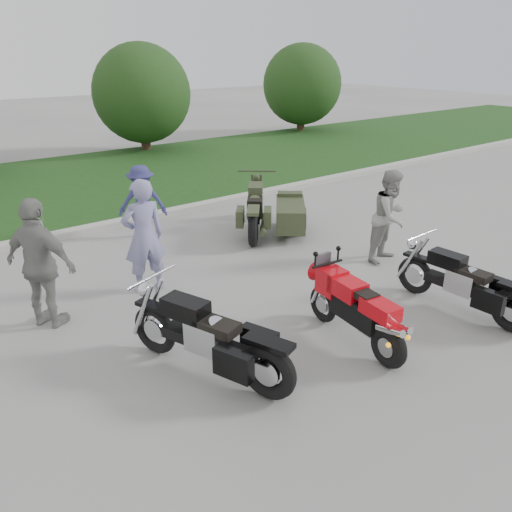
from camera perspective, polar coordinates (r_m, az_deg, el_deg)
ground at (r=7.30m, az=6.19°, el=-8.49°), size 80.00×80.00×0.00m
curb at (r=11.93m, az=-13.92°, el=4.00°), size 60.00×0.30×0.15m
grass_strip at (r=15.70m, az=-20.25°, el=7.70°), size 60.00×8.00×0.14m
tree_mid_right at (r=19.88m, az=-12.92°, el=17.65°), size 3.60×3.60×4.00m
tree_far_right at (r=24.36m, az=5.28°, el=18.93°), size 3.60×3.60×4.00m
sportbike_red at (r=6.86m, az=11.43°, el=-5.93°), size 0.46×1.91×0.90m
cruiser_left at (r=6.13m, az=-4.82°, el=-9.76°), size 1.03×2.35×0.94m
cruiser_right at (r=8.17m, az=23.05°, el=-3.23°), size 0.43×2.26×0.87m
cruiser_sidecar at (r=10.84m, az=2.26°, el=4.92°), size 2.09×2.32×0.97m
person_stripe at (r=8.25m, az=-12.70°, el=2.19°), size 0.74×0.53×1.91m
person_grey at (r=9.64m, az=15.08°, el=4.42°), size 0.96×0.81×1.74m
person_denim at (r=10.76m, az=-12.86°, el=6.02°), size 1.16×1.04×1.56m
person_back at (r=7.61m, az=-23.35°, el=-0.88°), size 1.01×1.20×1.92m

